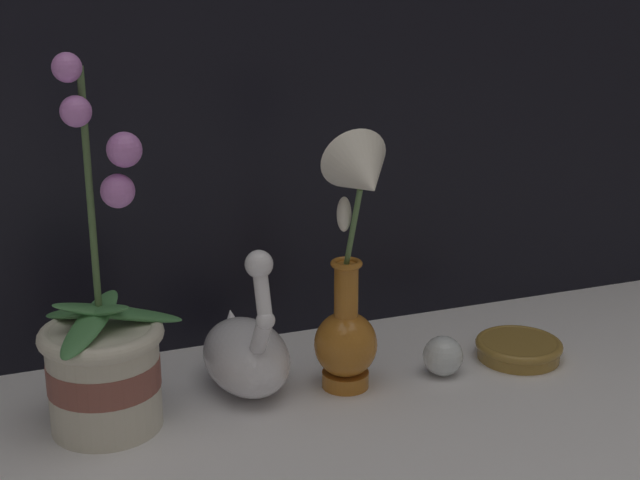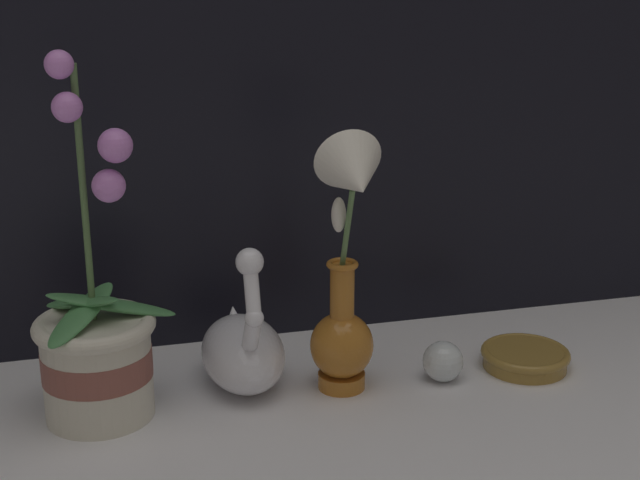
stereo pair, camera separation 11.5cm
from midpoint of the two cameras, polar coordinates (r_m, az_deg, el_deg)
ground_plane at (r=1.10m, az=4.62°, el=-11.35°), size 2.80×2.80×0.00m
orchid_potted_plant at (r=1.09m, az=-11.18°, el=-6.79°), size 0.17×0.17×0.44m
swan_figurine at (r=1.16m, az=-2.13°, el=-6.98°), size 0.11×0.20×0.21m
blue_vase at (r=1.10m, az=4.72°, el=-2.68°), size 0.08×0.14×0.35m
glass_sphere at (r=1.20m, az=10.64°, el=-7.70°), size 0.05×0.05×0.05m
amber_dish at (r=1.27m, az=15.58°, el=-7.26°), size 0.12×0.12×0.03m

